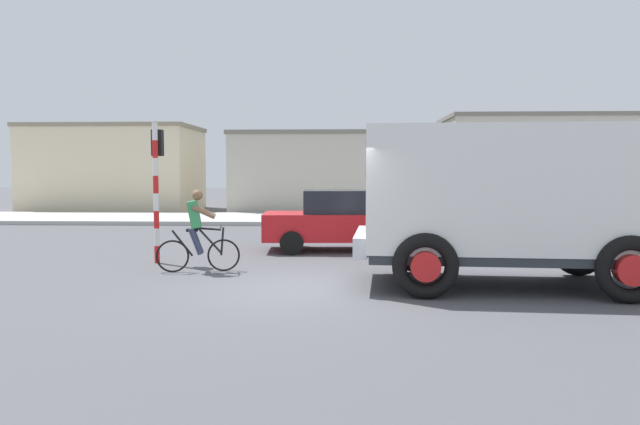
# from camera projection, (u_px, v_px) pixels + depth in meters

# --- Properties ---
(ground_plane) EXTENTS (120.00, 120.00, 0.00)m
(ground_plane) POSITION_uv_depth(u_px,v_px,m) (301.00, 289.00, 10.76)
(ground_plane) COLOR #4C4C51
(sidewalk_far) EXTENTS (80.00, 5.00, 0.16)m
(sidewalk_far) POSITION_uv_depth(u_px,v_px,m) (327.00, 219.00, 25.18)
(sidewalk_far) COLOR #ADADA8
(sidewalk_far) RESTS_ON ground
(truck_foreground) EXTENTS (5.57, 3.10, 2.90)m
(truck_foreground) POSITION_uv_depth(u_px,v_px,m) (510.00, 196.00, 10.92)
(truck_foreground) COLOR white
(truck_foreground) RESTS_ON ground
(cyclist) EXTENTS (1.71, 0.56, 1.72)m
(cyclist) POSITION_uv_depth(u_px,v_px,m) (197.00, 231.00, 12.52)
(cyclist) COLOR black
(cyclist) RESTS_ON ground
(traffic_light_pole) EXTENTS (0.24, 0.43, 3.20)m
(traffic_light_pole) POSITION_uv_depth(u_px,v_px,m) (157.00, 173.00, 13.70)
(traffic_light_pole) COLOR red
(traffic_light_pole) RESTS_ON ground
(car_red_near) EXTENTS (4.08, 2.04, 1.60)m
(car_red_near) POSITION_uv_depth(u_px,v_px,m) (341.00, 220.00, 15.87)
(car_red_near) COLOR red
(car_red_near) RESTS_ON ground
(building_corner_left) EXTENTS (8.47, 5.42, 4.43)m
(building_corner_left) POSITION_uv_depth(u_px,v_px,m) (116.00, 168.00, 31.66)
(building_corner_left) COLOR beige
(building_corner_left) RESTS_ON ground
(building_mid_block) EXTENTS (8.49, 5.74, 4.00)m
(building_mid_block) POSITION_uv_depth(u_px,v_px,m) (318.00, 172.00, 30.75)
(building_mid_block) COLOR #B2AD9E
(building_mid_block) RESTS_ON ground
(building_corner_right) EXTENTS (9.75, 5.64, 4.93)m
(building_corner_right) POSITION_uv_depth(u_px,v_px,m) (537.00, 163.00, 31.71)
(building_corner_right) COLOR #B2AD9E
(building_corner_right) RESTS_ON ground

